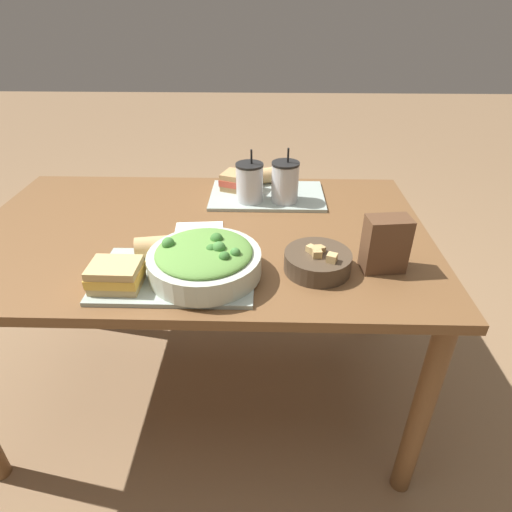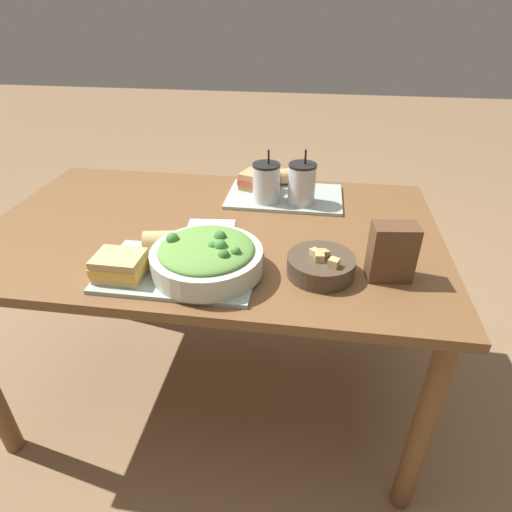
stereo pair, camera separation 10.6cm
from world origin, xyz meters
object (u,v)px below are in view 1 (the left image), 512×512
soup_bowl (318,261)px  baguette_far (256,177)px  drink_cup_red (285,183)px  sandwich_near (116,275)px  drink_cup_dark (250,184)px  baguette_near (167,246)px  chip_bag (385,244)px  salad_bowl (205,259)px  napkin_folded (200,230)px  sandwich_far (241,182)px

soup_bowl → baguette_far: bearing=107.5°
drink_cup_red → sandwich_near: bearing=-129.5°
baguette_far → drink_cup_dark: bearing=154.4°
baguette_near → chip_bag: 0.59m
sandwich_near → baguette_near: (0.10, 0.15, -0.00)m
soup_bowl → drink_cup_dark: (-0.20, 0.42, 0.05)m
soup_bowl → chip_bag: chip_bag is taller
salad_bowl → drink_cup_dark: drink_cup_dark is taller
salad_bowl → drink_cup_red: 0.52m
baguette_far → drink_cup_red: size_ratio=0.79×
baguette_far → chip_bag: 0.67m
baguette_far → sandwich_near: bearing=135.0°
drink_cup_dark → napkin_folded: size_ratio=1.17×
baguette_far → napkin_folded: bearing=136.1°
baguette_near → chip_bag: (0.59, -0.04, 0.04)m
sandwich_far → chip_bag: (0.41, -0.51, 0.03)m
sandwich_near → soup_bowl: bearing=12.3°
salad_bowl → baguette_far: 0.63m
sandwich_near → baguette_far: sandwich_near is taller
sandwich_far → baguette_far: size_ratio=1.06×
sandwich_near → drink_cup_dark: (0.31, 0.53, 0.03)m
soup_bowl → sandwich_near: bearing=-168.6°
napkin_folded → salad_bowl: bearing=-79.0°
baguette_far → napkin_folded: (-0.17, -0.36, -0.04)m
baguette_near → baguette_far: size_ratio=1.17×
soup_bowl → drink_cup_red: (-0.08, 0.42, 0.05)m
baguette_near → sandwich_far: bearing=-30.7°
sandwich_near → sandwich_far: (0.27, 0.62, -0.00)m
baguette_near → chip_bag: chip_bag is taller
sandwich_near → baguette_far: size_ratio=0.85×
soup_bowl → chip_bag: (0.18, 0.01, 0.05)m
salad_bowl → drink_cup_red: (0.22, 0.47, 0.02)m
drink_cup_red → baguette_near: bearing=-131.8°
salad_bowl → sandwich_near: bearing=-163.8°
sandwich_far → baguette_far: sandwich_far is taller
drink_cup_red → chip_bag: bearing=-58.5°
sandwich_near → chip_bag: 0.70m
salad_bowl → sandwich_far: size_ratio=1.83×
napkin_folded → drink_cup_dark: bearing=54.4°
soup_bowl → baguette_far: 0.61m
soup_bowl → napkin_folded: (-0.35, 0.22, -0.03)m
drink_cup_red → chip_bag: size_ratio=1.25×
baguette_near → drink_cup_red: bearing=-52.0°
baguette_far → drink_cup_red: drink_cup_red is taller
sandwich_far → sandwich_near: bearing=-92.9°
salad_bowl → baguette_far: (0.12, 0.62, -0.01)m
drink_cup_red → drink_cup_dark: bearing=-180.0°
drink_cup_dark → napkin_folded: bearing=-125.6°
salad_bowl → drink_cup_dark: (0.10, 0.47, 0.02)m
drink_cup_dark → soup_bowl: bearing=-64.9°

